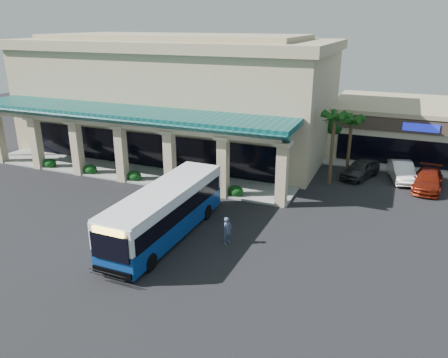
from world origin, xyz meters
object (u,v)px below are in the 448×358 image
at_px(car_silver, 360,169).
at_px(car_red, 428,180).
at_px(car_white, 402,171).
at_px(transit_bus, 166,213).
at_px(pedestrian, 227,231).

height_order(car_silver, car_red, car_silver).
bearing_deg(car_white, transit_bus, -141.16).
bearing_deg(transit_bus, car_red, 45.65).
xyz_separation_m(car_silver, car_red, (5.23, -0.77, -0.03)).
relative_size(transit_bus, pedestrian, 6.66).
xyz_separation_m(pedestrian, car_silver, (6.07, 15.18, -0.09)).
bearing_deg(car_red, car_silver, 177.12).
height_order(transit_bus, car_silver, transit_bus).
bearing_deg(transit_bus, car_silver, 58.78).
height_order(car_silver, car_white, car_white).
distance_m(pedestrian, car_red, 18.32).
bearing_deg(car_red, pedestrian, -122.62).
bearing_deg(car_white, car_silver, 178.70).
distance_m(transit_bus, car_silver, 18.62).
relative_size(car_silver, car_white, 0.96).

